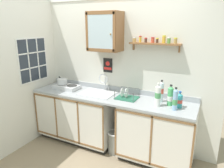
% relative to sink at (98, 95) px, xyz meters
% --- Properties ---
extents(floor, '(5.67, 5.67, 0.00)m').
position_rel_sink_xyz_m(floor, '(0.23, -0.41, -0.89)').
color(floor, gray).
rests_on(floor, ground).
extents(back_wall, '(3.27, 0.07, 2.46)m').
position_rel_sink_xyz_m(back_wall, '(0.23, 0.29, 0.35)').
color(back_wall, silver).
rests_on(back_wall, ground).
extents(side_wall_left, '(0.05, 3.48, 2.46)m').
position_rel_sink_xyz_m(side_wall_left, '(-1.13, -0.68, 0.34)').
color(side_wall_left, silver).
rests_on(side_wall_left, ground).
extents(lower_cabinet_run, '(1.39, 0.61, 0.89)m').
position_rel_sink_xyz_m(lower_cabinet_run, '(-0.41, -0.04, -0.44)').
color(lower_cabinet_run, black).
rests_on(lower_cabinet_run, ground).
extents(lower_cabinet_run_right, '(1.09, 0.61, 0.89)m').
position_rel_sink_xyz_m(lower_cabinet_run_right, '(1.01, -0.04, -0.44)').
color(lower_cabinet_run_right, black).
rests_on(lower_cabinet_run_right, ground).
extents(countertop, '(2.63, 0.63, 0.03)m').
position_rel_sink_xyz_m(countertop, '(0.23, -0.04, 0.01)').
color(countertop, '#9EA3A8').
rests_on(countertop, lower_cabinet_run).
extents(backsplash, '(2.63, 0.02, 0.08)m').
position_rel_sink_xyz_m(backsplash, '(0.23, 0.25, 0.07)').
color(backsplash, '#9EA3A8').
rests_on(backsplash, countertop).
extents(sink, '(0.56, 0.46, 0.43)m').
position_rel_sink_xyz_m(sink, '(0.00, 0.00, 0.00)').
color(sink, silver).
rests_on(sink, countertop).
extents(hot_plate_stove, '(0.44, 0.27, 0.07)m').
position_rel_sink_xyz_m(hot_plate_stove, '(-0.62, -0.03, 0.06)').
color(hot_plate_stove, silver).
rests_on(hot_plate_stove, countertop).
extents(saucepan, '(0.29, 0.26, 0.09)m').
position_rel_sink_xyz_m(saucepan, '(-0.73, -0.01, 0.15)').
color(saucepan, silver).
rests_on(saucepan, hot_plate_stove).
extents(bottle_water_clear_0, '(0.07, 0.07, 0.33)m').
position_rel_sink_xyz_m(bottle_water_clear_0, '(1.02, 0.08, 0.18)').
color(bottle_water_clear_0, silver).
rests_on(bottle_water_clear_0, countertop).
extents(bottle_soda_green_1, '(0.08, 0.08, 0.30)m').
position_rel_sink_xyz_m(bottle_soda_green_1, '(1.16, -0.01, 0.16)').
color(bottle_soda_green_1, '#4CB266').
rests_on(bottle_soda_green_1, countertop).
extents(bottle_opaque_white_2, '(0.08, 0.08, 0.33)m').
position_rel_sink_xyz_m(bottle_opaque_white_2, '(1.02, -0.12, 0.18)').
color(bottle_opaque_white_2, white).
rests_on(bottle_opaque_white_2, countertop).
extents(bottle_water_blue_3, '(0.07, 0.07, 0.31)m').
position_rel_sink_xyz_m(bottle_water_blue_3, '(1.26, -0.15, 0.17)').
color(bottle_water_blue_3, '#8CB7E0').
rests_on(bottle_water_blue_3, countertop).
extents(bottle_detergent_teal_4, '(0.08, 0.08, 0.23)m').
position_rel_sink_xyz_m(bottle_detergent_teal_4, '(1.29, -0.04, 0.13)').
color(bottle_detergent_teal_4, teal).
rests_on(bottle_detergent_teal_4, countertop).
extents(dish_rack, '(0.33, 0.27, 0.16)m').
position_rel_sink_xyz_m(dish_rack, '(0.51, -0.01, 0.05)').
color(dish_rack, '#26664C').
rests_on(dish_rack, countertop).
extents(wall_cabinet, '(0.51, 0.34, 0.60)m').
position_rel_sink_xyz_m(wall_cabinet, '(0.08, 0.10, 1.01)').
color(wall_cabinet, brown).
extents(spice_shelf, '(0.75, 0.14, 0.23)m').
position_rel_sink_xyz_m(spice_shelf, '(0.85, 0.19, 0.87)').
color(spice_shelf, brown).
extents(warning_sign, '(0.17, 0.01, 0.24)m').
position_rel_sink_xyz_m(warning_sign, '(0.05, 0.26, 0.45)').
color(warning_sign, black).
extents(window, '(0.03, 0.61, 0.75)m').
position_rel_sink_xyz_m(window, '(-1.10, -0.28, 0.54)').
color(window, '#262D38').
extents(trash_bin, '(0.25, 0.25, 0.37)m').
position_rel_sink_xyz_m(trash_bin, '(0.38, -0.14, -0.70)').
color(trash_bin, gray).
rests_on(trash_bin, ground).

